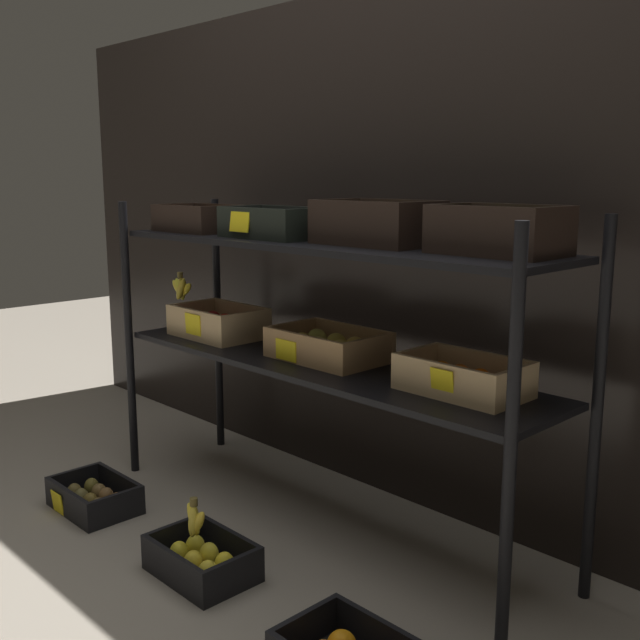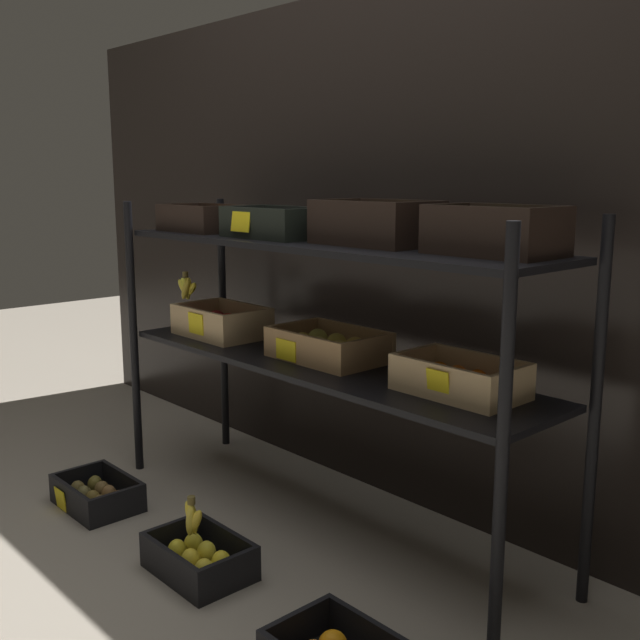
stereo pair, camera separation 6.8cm
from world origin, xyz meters
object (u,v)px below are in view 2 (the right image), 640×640
(crate_ground_kiwi, at_px, (97,495))
(banana_bunch_loose, at_px, (192,519))
(display_rack, at_px, (322,298))
(crate_ground_lemon, at_px, (199,559))

(crate_ground_kiwi, relative_size, banana_bunch_loose, 2.56)
(display_rack, bearing_deg, crate_ground_kiwi, -140.87)
(banana_bunch_loose, bearing_deg, display_rack, 86.77)
(banana_bunch_loose, bearing_deg, crate_ground_lemon, -3.93)
(display_rack, relative_size, banana_bunch_loose, 14.72)
(display_rack, xyz_separation_m, crate_ground_kiwi, (-0.63, -0.52, -0.74))
(crate_ground_kiwi, distance_m, banana_bunch_loose, 0.62)
(crate_ground_kiwi, height_order, crate_ground_lemon, crate_ground_lemon)
(crate_ground_kiwi, bearing_deg, crate_ground_lemon, 1.04)
(display_rack, xyz_separation_m, crate_ground_lemon, (0.00, -0.50, -0.74))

